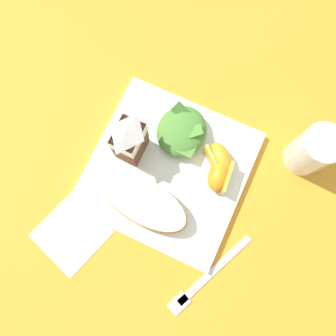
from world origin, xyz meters
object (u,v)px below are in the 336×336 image
Objects in this scene: green_salad_pile at (182,131)px; white_plate at (168,170)px; cheesy_pizza_bread at (144,202)px; orange_wedge_middle at (219,158)px; orange_wedge_front at (219,175)px; milk_carton at (129,139)px; drinking_clear_cup at (313,151)px; metal_fork at (204,280)px; paper_napkin at (71,234)px.

white_plate is at bearing -175.86° from green_salad_pile.
cheesy_pizza_bread is 0.16m from orange_wedge_middle.
green_salad_pile reaches higher than orange_wedge_front.
milk_carton reaches higher than green_salad_pile.
cheesy_pizza_bread is 1.69× the size of drinking_clear_cup.
milk_carton is 0.28m from metal_fork.
white_plate is at bearing -8.85° from cheesy_pizza_bread.
white_plate is 1.56× the size of metal_fork.
milk_carton is at bearing 53.69° from metal_fork.
orange_wedge_middle is (-0.02, -0.08, -0.00)m from green_salad_pile.
drinking_clear_cup is at bearing -75.47° from green_salad_pile.
metal_fork is at bearing -126.31° from milk_carton.
metal_fork reaches higher than paper_napkin.
paper_napkin is at bearing 133.06° from drinking_clear_cup.
paper_napkin is (-0.20, 0.20, -0.03)m from orange_wedge_front.
orange_wedge_middle is at bearing -102.41° from green_salad_pile.
metal_fork is (-0.08, -0.15, -0.03)m from cheesy_pizza_bread.
green_salad_pile reaches higher than paper_napkin.
orange_wedge_front is (0.02, -0.17, -0.04)m from milk_carton.
white_plate is 4.09× the size of orange_wedge_middle.
milk_carton is (-0.06, 0.07, 0.04)m from green_salad_pile.
paper_napkin is at bearing 135.51° from orange_wedge_front.
green_salad_pile is 0.27m from metal_fork.
cheesy_pizza_bread is at bearing 177.46° from green_salad_pile.
cheesy_pizza_bread is at bearing 63.23° from metal_fork.
orange_wedge_front is 0.92× the size of orange_wedge_middle.
paper_napkin is 0.25m from metal_fork.
metal_fork is (-0.18, -0.05, -0.03)m from orange_wedge_front.
green_salad_pile is 1.58× the size of orange_wedge_front.
green_salad_pile is at bearing -48.51° from milk_carton.
milk_carton is at bearing 112.26° from drinking_clear_cup.
green_salad_pile is 0.27m from paper_napkin.
orange_wedge_middle is at bearing -38.92° from paper_napkin.
orange_wedge_front is 0.35× the size of metal_fork.
milk_carton reaches higher than white_plate.
drinking_clear_cup reaches higher than white_plate.
orange_wedge_front is at bearing -156.94° from orange_wedge_middle.
metal_fork is at bearing -83.54° from paper_napkin.
milk_carton reaches higher than cheesy_pizza_bread.
metal_fork is 1.71× the size of drinking_clear_cup.
white_plate is 0.08m from green_salad_pile.
green_salad_pile is at bearing 33.20° from metal_fork.
orange_wedge_middle is 0.65× the size of drinking_clear_cup.
milk_carton is at bearing -10.28° from paper_napkin.
orange_wedge_front is (0.10, -0.10, 0.00)m from cheesy_pizza_bread.
orange_wedge_front reaches higher than white_plate.
orange_wedge_front is 0.17m from drinking_clear_cup.
milk_carton is 1.05× the size of drinking_clear_cup.
milk_carton is at bearing 106.28° from orange_wedge_middle.
paper_napkin is at bearing 169.72° from milk_carton.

